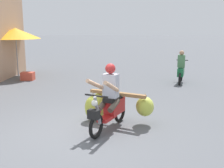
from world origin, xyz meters
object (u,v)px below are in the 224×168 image
at_px(motorbike_distant_ahead_left, 181,70).
at_px(market_umbrella_near_shop, 15,33).
at_px(produce_crate, 28,76).
at_px(motorbike_main_loaded, 112,104).

height_order(motorbike_distant_ahead_left, market_umbrella_near_shop, market_umbrella_near_shop).
bearing_deg(produce_crate, market_umbrella_near_shop, 132.45).
height_order(motorbike_main_loaded, motorbike_distant_ahead_left, motorbike_main_loaded).
bearing_deg(motorbike_distant_ahead_left, produce_crate, 178.56).
height_order(motorbike_main_loaded, market_umbrella_near_shop, market_umbrella_near_shop).
bearing_deg(market_umbrella_near_shop, motorbike_distant_ahead_left, -7.89).
bearing_deg(motorbike_distant_ahead_left, motorbike_main_loaded, -115.90).
bearing_deg(motorbike_main_loaded, market_umbrella_near_shop, 128.42).
distance_m(motorbike_distant_ahead_left, produce_crate, 6.78).
bearing_deg(market_umbrella_near_shop, produce_crate, -47.55).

